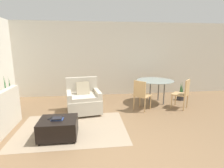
{
  "coord_description": "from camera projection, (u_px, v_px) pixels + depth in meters",
  "views": [
    {
      "loc": [
        -0.32,
        -2.84,
        1.85
      ],
      "look_at": [
        0.31,
        2.26,
        0.75
      ],
      "focal_mm": 28.0,
      "sensor_mm": 36.0,
      "label": 1
    }
  ],
  "objects": [
    {
      "name": "ottoman",
      "position": [
        58.0,
        128.0,
        3.59
      ],
      "size": [
        0.76,
        0.62,
        0.4
      ],
      "color": "black",
      "rests_on": "ground_plane"
    },
    {
      "name": "dining_table",
      "position": [
        155.0,
        83.0,
        5.76
      ],
      "size": [
        1.2,
        1.2,
        0.77
      ],
      "color": "#8C9E99",
      "rests_on": "ground_plane"
    },
    {
      "name": "potted_plant",
      "position": [
        10.0,
        104.0,
        4.94
      ],
      "size": [
        0.35,
        0.35,
        1.1
      ],
      "color": "#333338",
      "rests_on": "ground_plane"
    },
    {
      "name": "armchair",
      "position": [
        84.0,
        100.0,
        4.97
      ],
      "size": [
        1.03,
        1.0,
        0.97
      ],
      "color": "beige",
      "rests_on": "ground_plane"
    },
    {
      "name": "dining_chair_near_left",
      "position": [
        141.0,
        93.0,
        5.08
      ],
      "size": [
        0.59,
        0.59,
        0.9
      ],
      "color": "tan",
      "rests_on": "ground_plane"
    },
    {
      "name": "potted_plant_small",
      "position": [
        181.0,
        95.0,
        6.18
      ],
      "size": [
        0.24,
        0.24,
        0.66
      ],
      "color": "#333338",
      "rests_on": "ground_plane"
    },
    {
      "name": "area_rug",
      "position": [
        72.0,
        128.0,
        4.02
      ],
      "size": [
        2.44,
        1.75,
        0.01
      ],
      "color": "gray",
      "rests_on": "ground_plane"
    },
    {
      "name": "ground_plane",
      "position": [
        111.0,
        150.0,
        3.18
      ],
      "size": [
        20.0,
        20.0,
        0.0
      ],
      "primitive_type": "plane",
      "color": "brown"
    },
    {
      "name": "tv_remote_primary",
      "position": [
        50.0,
        118.0,
        3.6
      ],
      "size": [
        0.11,
        0.15,
        0.01
      ],
      "color": "black",
      "rests_on": "ottoman"
    },
    {
      "name": "wall_back",
      "position": [
        99.0,
        60.0,
        6.62
      ],
      "size": [
        12.0,
        0.06,
        2.75
      ],
      "color": "silver",
      "rests_on": "ground_plane"
    },
    {
      "name": "book_stack",
      "position": [
        57.0,
        119.0,
        3.53
      ],
      "size": [
        0.24,
        0.17,
        0.04
      ],
      "color": "#2D478C",
      "rests_on": "ottoman"
    },
    {
      "name": "dining_chair_near_right",
      "position": [
        183.0,
        92.0,
        5.24
      ],
      "size": [
        0.59,
        0.59,
        0.9
      ],
      "color": "tan",
      "rests_on": "ground_plane"
    }
  ]
}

